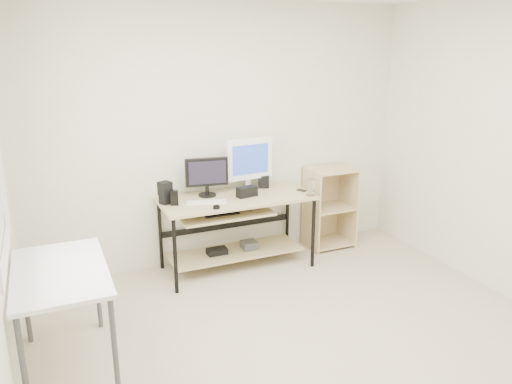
{
  "coord_description": "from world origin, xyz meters",
  "views": [
    {
      "loc": [
        -1.69,
        -2.69,
        2.2
      ],
      "look_at": [
        0.05,
        1.3,
        0.89
      ],
      "focal_mm": 35.0,
      "sensor_mm": 36.0,
      "label": 1
    }
  ],
  "objects_px": {
    "side_table": "(61,281)",
    "shelf_unit": "(328,206)",
    "audio_controller": "(174,198)",
    "desk": "(234,218)",
    "white_imac": "(249,160)",
    "black_monitor": "(207,174)"
  },
  "relations": [
    {
      "from": "shelf_unit",
      "to": "white_imac",
      "type": "xyz_separation_m",
      "value": [
        -0.93,
        0.02,
        0.61
      ]
    },
    {
      "from": "desk",
      "to": "side_table",
      "type": "bearing_deg",
      "value": -147.35
    },
    {
      "from": "desk",
      "to": "white_imac",
      "type": "distance_m",
      "value": 0.6
    },
    {
      "from": "side_table",
      "to": "shelf_unit",
      "type": "relative_size",
      "value": 1.11
    },
    {
      "from": "side_table",
      "to": "shelf_unit",
      "type": "distance_m",
      "value": 3.09
    },
    {
      "from": "desk",
      "to": "white_imac",
      "type": "xyz_separation_m",
      "value": [
        0.24,
        0.18,
        0.52
      ]
    },
    {
      "from": "desk",
      "to": "black_monitor",
      "type": "height_order",
      "value": "black_monitor"
    },
    {
      "from": "desk",
      "to": "side_table",
      "type": "height_order",
      "value": "same"
    },
    {
      "from": "side_table",
      "to": "shelf_unit",
      "type": "bearing_deg",
      "value": 23.33
    },
    {
      "from": "desk",
      "to": "side_table",
      "type": "distance_m",
      "value": 1.97
    },
    {
      "from": "desk",
      "to": "white_imac",
      "type": "bearing_deg",
      "value": 36.83
    },
    {
      "from": "desk",
      "to": "white_imac",
      "type": "relative_size",
      "value": 2.81
    },
    {
      "from": "shelf_unit",
      "to": "black_monitor",
      "type": "height_order",
      "value": "black_monitor"
    },
    {
      "from": "side_table",
      "to": "black_monitor",
      "type": "bearing_deg",
      "value": 40.17
    },
    {
      "from": "desk",
      "to": "black_monitor",
      "type": "relative_size",
      "value": 3.58
    },
    {
      "from": "shelf_unit",
      "to": "audio_controller",
      "type": "distance_m",
      "value": 1.82
    },
    {
      "from": "shelf_unit",
      "to": "audio_controller",
      "type": "xyz_separation_m",
      "value": [
        -1.77,
        -0.17,
        0.37
      ]
    },
    {
      "from": "audio_controller",
      "to": "side_table",
      "type": "bearing_deg",
      "value": -120.38
    },
    {
      "from": "black_monitor",
      "to": "white_imac",
      "type": "relative_size",
      "value": 0.79
    },
    {
      "from": "white_imac",
      "to": "audio_controller",
      "type": "distance_m",
      "value": 0.89
    },
    {
      "from": "white_imac",
      "to": "black_monitor",
      "type": "bearing_deg",
      "value": -179.95
    },
    {
      "from": "shelf_unit",
      "to": "black_monitor",
      "type": "relative_size",
      "value": 2.15
    }
  ]
}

